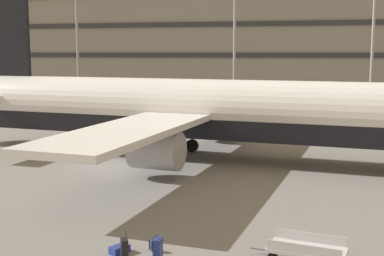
% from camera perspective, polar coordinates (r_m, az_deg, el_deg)
% --- Properties ---
extents(ground_plane, '(600.00, 600.00, 0.00)m').
position_cam_1_polar(ground_plane, '(33.67, -8.78, -3.98)').
color(ground_plane, slate).
extents(terminal_structure, '(135.18, 18.09, 17.77)m').
position_cam_1_polar(terminal_structure, '(85.71, 4.96, 9.43)').
color(terminal_structure, gray).
rests_on(terminal_structure, ground_plane).
extents(airliner, '(39.91, 32.26, 11.28)m').
position_cam_1_polar(airliner, '(35.15, 0.48, 1.80)').
color(airliner, silver).
rests_on(airliner, ground_plane).
extents(light_mast_left, '(1.80, 0.50, 23.53)m').
position_cam_1_polar(light_mast_left, '(77.67, -12.49, 12.80)').
color(light_mast_left, gray).
rests_on(light_mast_left, ground_plane).
extents(light_mast_center_right, '(1.80, 0.50, 21.85)m').
position_cam_1_polar(light_mast_center_right, '(70.45, 19.26, 12.32)').
color(light_mast_center_right, gray).
rests_on(light_mast_center_right, ground_plane).
extents(suitcase_orange, '(0.69, 0.80, 0.27)m').
position_cam_1_polar(suitcase_orange, '(19.26, -7.90, -12.95)').
color(suitcase_orange, navy).
rests_on(suitcase_orange, ground_plane).
extents(suitcase_scuffed, '(0.26, 0.47, 0.84)m').
position_cam_1_polar(suitcase_scuffed, '(18.51, -3.74, -12.93)').
color(suitcase_scuffed, navy).
rests_on(suitcase_scuffed, ground_plane).
extents(suitcase_red, '(0.39, 0.47, 0.99)m').
position_cam_1_polar(suitcase_red, '(18.47, -7.38, -12.96)').
color(suitcase_red, black).
rests_on(suitcase_red, ground_plane).
extents(backpack_laid_flat, '(0.38, 0.36, 0.49)m').
position_cam_1_polar(backpack_laid_flat, '(19.30, -4.27, -12.60)').
color(backpack_laid_flat, navy).
rests_on(backpack_laid_flat, ground_plane).
extents(baggage_cart, '(3.37, 1.75, 0.82)m').
position_cam_1_polar(baggage_cart, '(18.68, 12.40, -12.81)').
color(baggage_cart, '#B7B7BC').
rests_on(baggage_cart, ground_plane).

